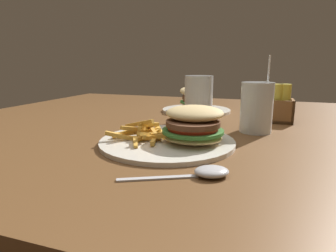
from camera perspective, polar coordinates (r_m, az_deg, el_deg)
dining_table at (r=0.92m, az=4.89°, el=-3.83°), size 1.66×1.31×0.72m
meal_plate_near at (r=0.66m, az=2.38°, el=-1.35°), size 0.32×0.32×0.10m
beer_glass at (r=0.93m, az=6.22°, el=5.40°), size 0.09×0.09×0.15m
juice_glass at (r=0.81m, az=17.53°, el=3.33°), size 0.09×0.09×0.21m
spoon at (r=0.48m, az=8.01°, el=-9.24°), size 0.18×0.11×0.02m
meal_plate_far at (r=1.12m, az=5.70°, el=4.65°), size 0.27×0.27×0.10m
condiment_caddy at (r=0.98m, az=21.05°, el=3.74°), size 0.11×0.09×0.12m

